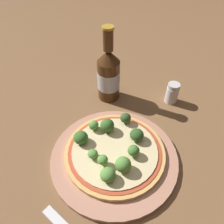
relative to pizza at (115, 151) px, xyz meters
name	(u,v)px	position (x,y,z in m)	size (l,w,h in m)	color
ground_plane	(108,155)	(-0.01, 0.01, -0.02)	(3.00, 3.00, 0.00)	brown
plate	(115,155)	(0.00, 0.00, -0.01)	(0.30, 0.30, 0.01)	tan
pizza	(115,151)	(0.00, 0.00, 0.00)	(0.24, 0.24, 0.01)	tan
broccoli_floret_0	(108,175)	(-0.07, -0.02, 0.02)	(0.03, 0.03, 0.03)	#89A866
broccoli_floret_1	(81,138)	(-0.02, 0.08, 0.02)	(0.03, 0.03, 0.03)	#89A866
broccoli_floret_2	(137,135)	(0.05, -0.03, 0.02)	(0.03, 0.03, 0.03)	#89A866
broccoli_floret_3	(93,154)	(-0.04, 0.03, 0.02)	(0.02, 0.02, 0.02)	#89A866
broccoli_floret_4	(134,151)	(0.01, -0.04, 0.02)	(0.03, 0.03, 0.03)	#89A866
broccoli_floret_5	(126,118)	(0.09, 0.01, 0.02)	(0.03, 0.03, 0.03)	#89A866
broccoli_floret_6	(107,125)	(0.04, 0.04, 0.03)	(0.03, 0.03, 0.03)	#89A866
broccoli_floret_7	(123,164)	(-0.04, -0.04, 0.03)	(0.03, 0.03, 0.03)	#89A866
broccoli_floret_8	(103,160)	(-0.05, 0.01, 0.02)	(0.02, 0.02, 0.03)	#89A866
broccoli_floret_9	(94,125)	(0.03, 0.08, 0.02)	(0.02, 0.02, 0.03)	#89A866
beer_bottle	(109,75)	(0.19, 0.12, 0.06)	(0.07, 0.07, 0.22)	#472814
pepper_shaker	(172,93)	(0.26, -0.06, 0.01)	(0.04, 0.04, 0.06)	silver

